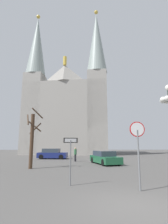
# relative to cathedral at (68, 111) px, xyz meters

# --- Properties ---
(ground_plane) EXTENTS (120.00, 120.00, 0.00)m
(ground_plane) POSITION_rel_cathedral_xyz_m (4.05, -31.55, -9.11)
(ground_plane) COLOR #514F4C
(cathedral) EXTENTS (18.13, 14.67, 30.30)m
(cathedral) POSITION_rel_cathedral_xyz_m (0.00, 0.00, 0.00)
(cathedral) COLOR gray
(cathedral) RESTS_ON ground
(stop_sign) EXTENTS (0.70, 0.08, 3.05)m
(stop_sign) POSITION_rel_cathedral_xyz_m (4.83, -29.60, -7.01)
(stop_sign) COLOR slate
(stop_sign) RESTS_ON ground
(one_way_arrow_sign) EXTENTS (0.72, 0.25, 2.34)m
(one_way_arrow_sign) POSITION_rel_cathedral_xyz_m (1.71, -28.45, -7.59)
(one_way_arrow_sign) COLOR slate
(one_way_arrow_sign) RESTS_ON ground
(bare_tree) EXTENTS (1.48, 1.58, 5.04)m
(bare_tree) POSITION_rel_cathedral_xyz_m (-1.84, -22.20, -6.60)
(bare_tree) COLOR #473323
(bare_tree) RESTS_ON ground
(parked_car_near_green) EXTENTS (2.87, 4.69, 1.33)m
(parked_car_near_green) POSITION_rel_cathedral_xyz_m (4.90, -18.88, -8.48)
(parked_car_near_green) COLOR #1E5B38
(parked_car_near_green) RESTS_ON ground
(parked_car_far_navy) EXTENTS (4.20, 2.29, 1.41)m
(parked_car_far_navy) POSITION_rel_cathedral_xyz_m (-1.45, -12.16, -8.45)
(parked_car_far_navy) COLOR navy
(parked_car_far_navy) RESTS_ON ground
(pedestrian_walking) EXTENTS (0.32, 0.32, 1.63)m
(pedestrian_walking) POSITION_rel_cathedral_xyz_m (1.81, -16.04, -8.13)
(pedestrian_walking) COLOR black
(pedestrian_walking) RESTS_ON ground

